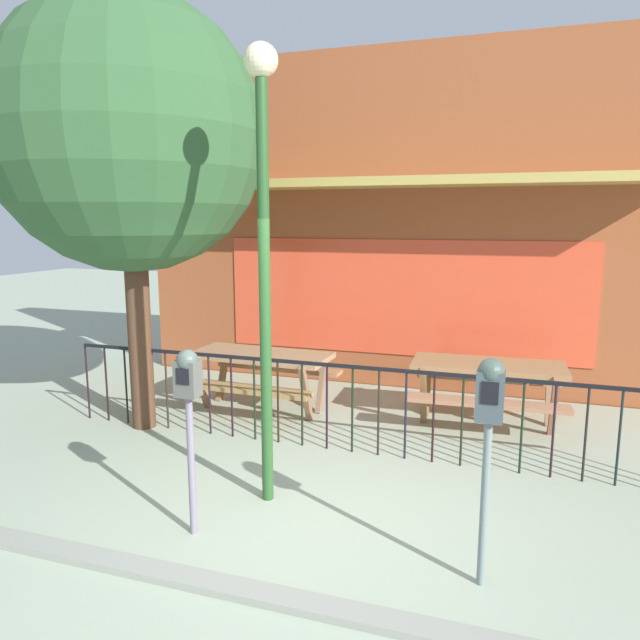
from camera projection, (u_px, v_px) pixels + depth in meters
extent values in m
plane|color=#98A78F|center=(298.00, 529.00, 4.76)|extent=(40.00, 40.00, 0.00)
cube|color=#572B15|center=(401.00, 382.00, 9.02)|extent=(8.21, 0.54, 0.01)
cube|color=#9C4F2C|center=(405.00, 222.00, 8.60)|extent=(8.21, 0.50, 4.89)
cube|color=#E54C2D|center=(400.00, 298.00, 8.54)|extent=(5.34, 0.02, 1.70)
cube|color=tan|center=(397.00, 182.00, 7.90)|extent=(6.98, 0.79, 0.12)
cube|color=black|center=(353.00, 367.00, 6.17)|extent=(6.90, 0.04, 0.04)
cylinder|color=black|center=(87.00, 382.00, 7.32)|extent=(0.02, 0.02, 0.95)
cylinder|color=black|center=(107.00, 384.00, 7.23)|extent=(0.02, 0.02, 0.95)
cylinder|color=black|center=(126.00, 386.00, 7.14)|extent=(0.02, 0.02, 0.95)
cylinder|color=black|center=(146.00, 388.00, 7.06)|extent=(0.02, 0.02, 0.95)
cylinder|color=black|center=(167.00, 390.00, 6.97)|extent=(0.02, 0.02, 0.95)
cylinder|color=black|center=(188.00, 392.00, 6.88)|extent=(0.02, 0.02, 0.95)
cylinder|color=black|center=(209.00, 395.00, 6.79)|extent=(0.02, 0.02, 0.95)
cylinder|color=black|center=(232.00, 397.00, 6.70)|extent=(0.02, 0.02, 0.95)
cylinder|color=black|center=(255.00, 399.00, 6.61)|extent=(0.02, 0.02, 0.95)
cylinder|color=black|center=(278.00, 402.00, 6.52)|extent=(0.02, 0.02, 0.95)
cylinder|color=black|center=(302.00, 404.00, 6.43)|extent=(0.02, 0.02, 0.95)
cylinder|color=black|center=(327.00, 407.00, 6.34)|extent=(0.02, 0.02, 0.95)
cylinder|color=black|center=(352.00, 410.00, 6.25)|extent=(0.02, 0.02, 0.95)
cylinder|color=black|center=(379.00, 413.00, 6.17)|extent=(0.02, 0.02, 0.95)
cylinder|color=black|center=(406.00, 415.00, 6.08)|extent=(0.02, 0.02, 0.95)
cylinder|color=black|center=(433.00, 418.00, 5.99)|extent=(0.02, 0.02, 0.95)
cylinder|color=black|center=(462.00, 421.00, 5.90)|extent=(0.02, 0.02, 0.95)
cylinder|color=black|center=(492.00, 424.00, 5.81)|extent=(0.02, 0.02, 0.95)
cylinder|color=black|center=(522.00, 428.00, 5.72)|extent=(0.02, 0.02, 0.95)
cylinder|color=black|center=(553.00, 431.00, 5.63)|extent=(0.02, 0.02, 0.95)
cylinder|color=black|center=(586.00, 434.00, 5.54)|extent=(0.02, 0.02, 0.95)
cylinder|color=black|center=(619.00, 438.00, 5.45)|extent=(0.02, 0.02, 0.95)
cube|color=#9F7653|center=(261.00, 355.00, 7.60)|extent=(1.83, 0.83, 0.07)
cube|color=#9B7543|center=(242.00, 389.00, 7.14)|extent=(1.81, 0.33, 0.05)
cube|color=#9F724D|center=(279.00, 368.00, 8.16)|extent=(1.81, 0.33, 0.05)
cube|color=#8E6445|center=(202.00, 383.00, 7.66)|extent=(0.08, 0.35, 0.78)
cube|color=olive|center=(223.00, 372.00, 8.17)|extent=(0.08, 0.35, 0.78)
cube|color=brown|center=(306.00, 395.00, 7.15)|extent=(0.08, 0.35, 0.78)
cube|color=#81604A|center=(322.00, 383.00, 7.67)|extent=(0.08, 0.35, 0.78)
cube|color=#966C44|center=(488.00, 366.00, 7.06)|extent=(1.83, 0.83, 0.07)
cube|color=#A36C4E|center=(487.00, 403.00, 6.59)|extent=(1.81, 0.33, 0.05)
cube|color=#9F7553|center=(487.00, 378.00, 7.63)|extent=(1.81, 0.33, 0.05)
cube|color=brown|center=(423.00, 397.00, 7.06)|extent=(0.08, 0.35, 0.78)
cube|color=olive|center=(428.00, 384.00, 7.59)|extent=(0.08, 0.35, 0.78)
cube|color=#8E5D45|center=(553.00, 407.00, 6.66)|extent=(0.08, 0.35, 0.78)
cube|color=#8C6748|center=(549.00, 394.00, 7.19)|extent=(0.08, 0.35, 0.78)
cylinder|color=slate|center=(191.00, 466.00, 4.60)|extent=(0.06, 0.06, 1.14)
cube|color=#50534D|center=(188.00, 378.00, 4.48)|extent=(0.18, 0.14, 0.29)
sphere|color=#46514C|center=(187.00, 360.00, 4.46)|extent=(0.17, 0.17, 0.17)
cube|color=black|center=(182.00, 377.00, 4.41)|extent=(0.11, 0.01, 0.13)
cylinder|color=slate|center=(484.00, 504.00, 3.94)|extent=(0.06, 0.06, 1.19)
cube|color=#3E4A50|center=(490.00, 396.00, 3.81)|extent=(0.18, 0.14, 0.34)
sphere|color=#3D5048|center=(491.00, 371.00, 3.78)|extent=(0.17, 0.17, 0.17)
cube|color=black|center=(490.00, 393.00, 3.74)|extent=(0.11, 0.01, 0.15)
cylinder|color=#4D3221|center=(139.00, 322.00, 6.89)|extent=(0.28, 0.28, 2.58)
sphere|color=#2F562F|center=(129.00, 135.00, 6.53)|extent=(3.07, 3.07, 3.07)
cylinder|color=#264F23|center=(265.00, 300.00, 4.97)|extent=(0.10, 0.10, 3.62)
sphere|color=beige|center=(261.00, 60.00, 4.64)|extent=(0.28, 0.28, 0.28)
cube|color=gray|center=(251.00, 596.00, 3.92)|extent=(11.50, 0.20, 0.11)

